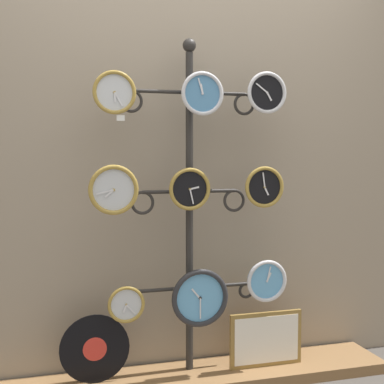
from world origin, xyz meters
The scene contains 15 objects.
shop_wall centered at (0.00, 0.57, 1.40)m, with size 4.40×0.04×2.80m.
low_shelf centered at (0.00, 0.35, 0.03)m, with size 2.20×0.36×0.06m.
display_stand centered at (0.00, 0.41, 0.69)m, with size 0.75×0.35×1.84m.
clock_top_left centered at (-0.41, 0.33, 1.54)m, with size 0.22×0.04×0.22m.
clock_top_center centered at (0.04, 0.32, 1.54)m, with size 0.23×0.04×0.23m.
clock_top_right centered at (0.39, 0.30, 1.56)m, with size 0.22×0.04×0.22m.
clock_middle_left centered at (-0.42, 0.30, 1.06)m, with size 0.25×0.04×0.25m.
clock_middle_center centered at (-0.03, 0.32, 1.05)m, with size 0.22×0.04×0.22m.
clock_middle_right centered at (0.39, 0.32, 1.06)m, with size 0.22×0.04×0.22m.
clock_bottom_left centered at (-0.36, 0.31, 0.47)m, with size 0.19×0.04×0.19m.
clock_bottom_center centered at (0.02, 0.29, 0.48)m, with size 0.31×0.04×0.31m.
clock_bottom_right centered at (0.40, 0.30, 0.55)m, with size 0.23×0.04×0.23m.
vinyl_record centered at (-0.52, 0.36, 0.24)m, with size 0.36×0.01×0.36m.
picture_frame centered at (0.42, 0.33, 0.21)m, with size 0.42×0.02×0.30m.
price_tag_upper centered at (-0.38, 0.33, 1.41)m, with size 0.04×0.00×0.03m.
Camera 1 is at (-0.78, -2.33, 1.23)m, focal length 50.00 mm.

